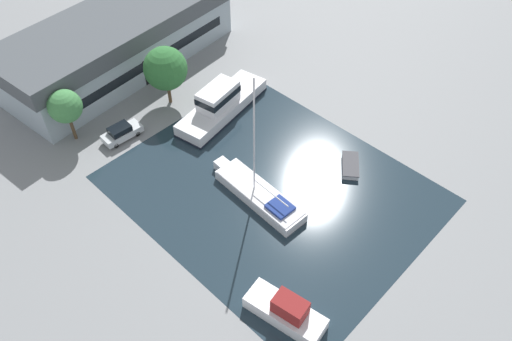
{
  "coord_description": "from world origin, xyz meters",
  "views": [
    {
      "loc": [
        -24.66,
        -21.62,
        37.16
      ],
      "look_at": [
        0.0,
        2.21,
        1.0
      ],
      "focal_mm": 35.0,
      "sensor_mm": 36.0,
      "label": 1
    }
  ],
  "objects": [
    {
      "name": "ground_plane",
      "position": [
        0.0,
        0.0,
        0.0
      ],
      "size": [
        440.0,
        440.0,
        0.0
      ],
      "primitive_type": "plane",
      "color": "gray"
    },
    {
      "name": "quay_tree_near_building",
      "position": [
        1.73,
        17.93,
        4.69
      ],
      "size": [
        4.95,
        4.95,
        7.18
      ],
      "color": "brown",
      "rests_on": "ground"
    },
    {
      "name": "quay_tree_by_water",
      "position": [
        -9.5,
        20.42,
        4.46
      ],
      "size": [
        3.55,
        3.55,
        6.26
      ],
      "color": "brown",
      "rests_on": "ground"
    },
    {
      "name": "cabin_boat",
      "position": [
        -9.37,
        -10.16,
        1.01
      ],
      "size": [
        3.43,
        6.95,
        2.82
      ],
      "rotation": [
        0.0,
        0.0,
        0.16
      ],
      "color": "white",
      "rests_on": "water_canal"
    },
    {
      "name": "motor_cruiser",
      "position": [
        4.53,
        12.12,
        1.36
      ],
      "size": [
        13.29,
        5.91,
        3.79
      ],
      "rotation": [
        0.0,
        0.0,
        1.74
      ],
      "color": "silver",
      "rests_on": "water_canal"
    },
    {
      "name": "small_dinghy",
      "position": [
        7.72,
        -3.84,
        0.32
      ],
      "size": [
        3.93,
        3.56,
        0.62
      ],
      "rotation": [
        0.0,
        0.0,
        2.23
      ],
      "color": "silver",
      "rests_on": "water_canal"
    },
    {
      "name": "parked_car",
      "position": [
        -5.92,
        16.74,
        0.85
      ],
      "size": [
        4.47,
        2.01,
        1.7
      ],
      "rotation": [
        0.0,
        0.0,
        4.66
      ],
      "color": "silver",
      "rests_on": "ground"
    },
    {
      "name": "sailboat_moored",
      "position": [
        -1.82,
        0.1,
        0.65
      ],
      "size": [
        3.38,
        11.37,
        14.0
      ],
      "rotation": [
        0.0,
        0.0,
        -0.05
      ],
      "color": "silver",
      "rests_on": "water_canal"
    },
    {
      "name": "water_canal",
      "position": [
        0.0,
        0.0,
        0.0
      ],
      "size": [
        24.03,
        29.41,
        0.01
      ],
      "primitive_type": "cube",
      "color": "#1E2D38",
      "rests_on": "ground"
    },
    {
      "name": "warehouse_building",
      "position": [
        2.41,
        28.14,
        3.51
      ],
      "size": [
        31.36,
        14.12,
        6.93
      ],
      "rotation": [
        0.0,
        0.0,
        0.1
      ],
      "color": "#99A8B2",
      "rests_on": "ground"
    }
  ]
}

